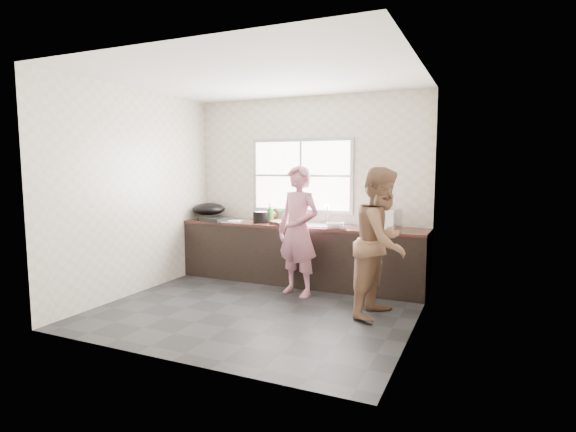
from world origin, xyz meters
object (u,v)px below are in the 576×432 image
at_px(person_side, 382,242).
at_px(bowl_crabs, 335,226).
at_px(cutting_board, 284,222).
at_px(bottle_green, 270,212).
at_px(glass_jar, 262,217).
at_px(burner, 217,219).
at_px(pot_lid_left, 225,221).
at_px(plate_food, 234,221).
at_px(bowl_mince, 284,224).
at_px(bowl_held, 342,227).
at_px(bottle_brown_tall, 270,214).
at_px(woman, 298,235).
at_px(dish_rack, 385,219).
at_px(pot_lid_right, 244,220).
at_px(bottle_brown_short, 272,214).
at_px(wok, 209,209).
at_px(black_pot, 261,217).

height_order(person_side, bowl_crabs, person_side).
bearing_deg(person_side, cutting_board, 70.34).
height_order(bottle_green, glass_jar, bottle_green).
distance_m(burner, pot_lid_left, 0.16).
height_order(plate_food, glass_jar, glass_jar).
distance_m(plate_food, burner, 0.26).
bearing_deg(bowl_mince, bowl_held, 0.00).
bearing_deg(bottle_brown_tall, burner, -150.52).
bearing_deg(burner, bowl_held, -1.42).
bearing_deg(woman, dish_rack, 43.84).
bearing_deg(woman, plate_food, 176.63).
height_order(bowl_crabs, bottle_green, bottle_green).
height_order(glass_jar, dish_rack, dish_rack).
bearing_deg(bottle_green, bowl_held, -13.95).
distance_m(bowl_held, dish_rack, 0.58).
bearing_deg(bowl_mince, pot_lid_right, 159.73).
xyz_separation_m(bowl_crabs, glass_jar, (-1.33, 0.43, 0.02)).
height_order(plate_food, pot_lid_right, plate_food).
height_order(bowl_held, pot_lid_right, bowl_held).
bearing_deg(glass_jar, dish_rack, -7.04).
bearing_deg(bowl_mince, burner, 177.54).
bearing_deg(pot_lid_left, person_side, -16.56).
height_order(bowl_held, bottle_brown_short, bottle_brown_short).
height_order(person_side, pot_lid_right, person_side).
relative_size(burner, pot_lid_right, 1.58).
relative_size(bowl_crabs, bottle_brown_short, 1.02).
relative_size(bowl_mince, pot_lid_right, 0.80).
relative_size(bowl_crabs, plate_food, 0.95).
xyz_separation_m(bowl_mince, wok, (-1.42, 0.23, 0.13)).
xyz_separation_m(burner, dish_rack, (2.52, 0.15, 0.11)).
bearing_deg(plate_food, pot_lid_left, -148.19).
xyz_separation_m(cutting_board, burner, (-1.06, -0.14, 0.01)).
distance_m(plate_food, glass_jar, 0.46).
xyz_separation_m(person_side, bowl_mince, (-1.53, 0.72, 0.04)).
distance_m(bowl_held, pot_lid_left, 1.83).
xyz_separation_m(bottle_green, dish_rack, (1.75, -0.10, -0.00)).
height_order(wok, pot_lid_left, wok).
height_order(woman, person_side, person_side).
height_order(bowl_held, bottle_brown_tall, bottle_brown_tall).
bearing_deg(glass_jar, plate_food, -130.50).
relative_size(glass_jar, wok, 0.19).
xyz_separation_m(bowl_held, wok, (-2.26, 0.23, 0.13)).
bearing_deg(dish_rack, bowl_crabs, -147.11).
height_order(cutting_board, wok, wok).
relative_size(bottle_brown_tall, pot_lid_right, 0.77).
bearing_deg(black_pot, dish_rack, 1.45).
distance_m(person_side, wok, 3.11).
distance_m(black_pot, pot_lid_right, 0.41).
height_order(black_pot, bottle_brown_tall, bottle_brown_tall).
bearing_deg(black_pot, bowl_held, -6.67).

